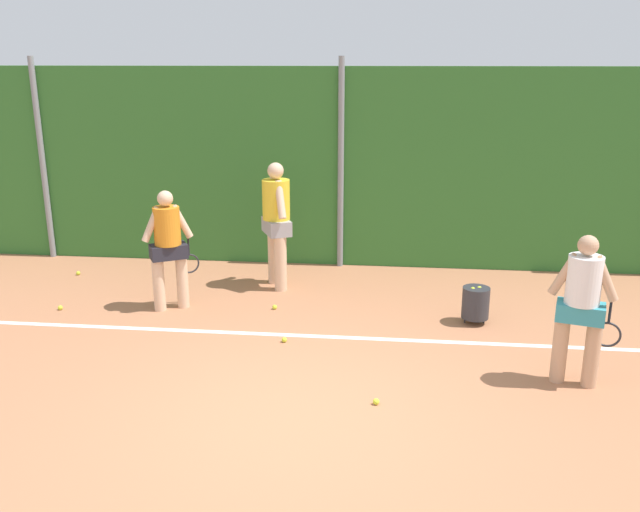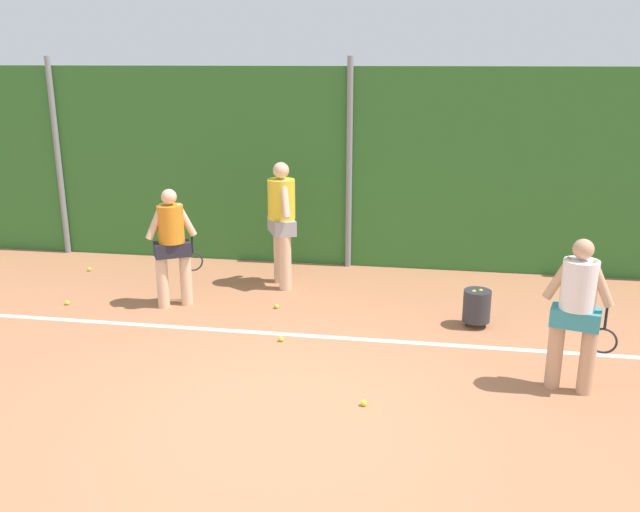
# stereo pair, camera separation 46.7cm
# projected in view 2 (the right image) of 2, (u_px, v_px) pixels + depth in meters

# --- Properties ---
(ground_plane) EXTENTS (27.43, 27.43, 0.00)m
(ground_plane) POSITION_uv_depth(u_px,v_px,m) (312.00, 352.00, 8.11)
(ground_plane) COLOR #B2704C
(hedge_fence_backdrop) EXTENTS (17.83, 0.25, 3.29)m
(hedge_fence_backdrop) POSITION_uv_depth(u_px,v_px,m) (350.00, 169.00, 11.16)
(hedge_fence_backdrop) COLOR #33702D
(hedge_fence_backdrop) RESTS_ON ground_plane
(fence_post_left) EXTENTS (0.10, 0.10, 3.44)m
(fence_post_left) POSITION_uv_depth(u_px,v_px,m) (58.00, 158.00, 11.78)
(fence_post_left) COLOR gray
(fence_post_left) RESTS_ON ground_plane
(fence_post_center) EXTENTS (0.10, 0.10, 3.44)m
(fence_post_center) POSITION_uv_depth(u_px,v_px,m) (349.00, 165.00, 10.97)
(fence_post_center) COLOR gray
(fence_post_center) RESTS_ON ground_plane
(court_baseline_paint) EXTENTS (13.03, 0.10, 0.01)m
(court_baseline_paint) POSITION_uv_depth(u_px,v_px,m) (318.00, 336.00, 8.55)
(court_baseline_paint) COLOR white
(court_baseline_paint) RESTS_ON ground_plane
(player_foreground_near) EXTENTS (0.77, 0.41, 1.67)m
(player_foreground_near) POSITION_uv_depth(u_px,v_px,m) (577.00, 308.00, 6.93)
(player_foreground_near) COLOR tan
(player_foreground_near) RESTS_ON ground_plane
(player_midcourt) EXTENTS (0.67, 0.52, 1.69)m
(player_midcourt) POSITION_uv_depth(u_px,v_px,m) (172.00, 242.00, 9.37)
(player_midcourt) COLOR beige
(player_midcourt) RESTS_ON ground_plane
(player_backcourt_far) EXTENTS (0.54, 0.74, 1.93)m
(player_backcourt_far) POSITION_uv_depth(u_px,v_px,m) (282.00, 218.00, 10.18)
(player_backcourt_far) COLOR beige
(player_backcourt_far) RESTS_ON ground_plane
(ball_hopper) EXTENTS (0.36, 0.36, 0.51)m
(ball_hopper) POSITION_uv_depth(u_px,v_px,m) (477.00, 306.00, 8.80)
(ball_hopper) COLOR #2D2D33
(ball_hopper) RESTS_ON ground_plane
(tennis_ball_1) EXTENTS (0.07, 0.07, 0.07)m
(tennis_ball_1) POSITION_uv_depth(u_px,v_px,m) (67.00, 303.00, 9.65)
(tennis_ball_1) COLOR #CCDB33
(tennis_ball_1) RESTS_ON ground_plane
(tennis_ball_2) EXTENTS (0.07, 0.07, 0.07)m
(tennis_ball_2) POSITION_uv_depth(u_px,v_px,m) (364.00, 403.00, 6.85)
(tennis_ball_2) COLOR #CCDB33
(tennis_ball_2) RESTS_ON ground_plane
(tennis_ball_3) EXTENTS (0.07, 0.07, 0.07)m
(tennis_ball_3) POSITION_uv_depth(u_px,v_px,m) (276.00, 306.00, 9.51)
(tennis_ball_3) COLOR #CCDB33
(tennis_ball_3) RESTS_ON ground_plane
(tennis_ball_4) EXTENTS (0.07, 0.07, 0.07)m
(tennis_ball_4) POSITION_uv_depth(u_px,v_px,m) (89.00, 269.00, 11.18)
(tennis_ball_4) COLOR #CCDB33
(tennis_ball_4) RESTS_ON ground_plane
(tennis_ball_5) EXTENTS (0.07, 0.07, 0.07)m
(tennis_ball_5) POSITION_uv_depth(u_px,v_px,m) (281.00, 339.00, 8.41)
(tennis_ball_5) COLOR #CCDB33
(tennis_ball_5) RESTS_ON ground_plane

